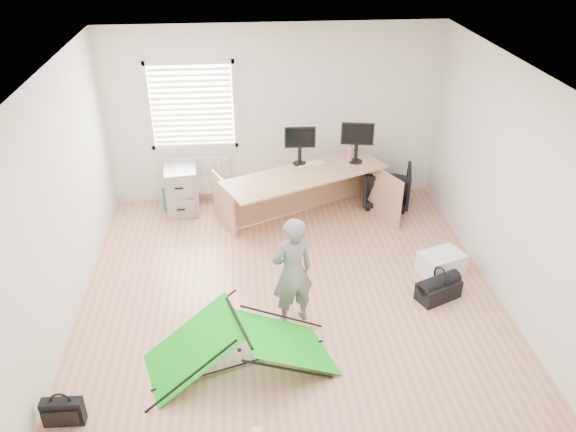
{
  "coord_description": "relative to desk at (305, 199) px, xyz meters",
  "views": [
    {
      "loc": [
        -0.51,
        -5.28,
        4.22
      ],
      "look_at": [
        0.0,
        0.4,
        0.95
      ],
      "focal_mm": 35.0,
      "sensor_mm": 36.0,
      "label": 1
    }
  ],
  "objects": [
    {
      "name": "storage_crate",
      "position": [
        1.58,
        -1.42,
        -0.26
      ],
      "size": [
        0.62,
        0.52,
        0.29
      ],
      "primitive_type": "cube",
      "rotation": [
        0.0,
        0.0,
        0.34
      ],
      "color": "white",
      "rests_on": "ground"
    },
    {
      "name": "person",
      "position": [
        -0.4,
        -2.15,
        0.26
      ],
      "size": [
        0.56,
        0.46,
        1.33
      ],
      "primitive_type": "imported",
      "rotation": [
        0.0,
        0.0,
        3.47
      ],
      "color": "slate",
      "rests_on": "ground"
    },
    {
      "name": "office_chair",
      "position": [
        1.33,
        0.48,
        -0.09
      ],
      "size": [
        0.85,
        0.86,
        0.64
      ],
      "primitive_type": "imported",
      "rotation": [
        0.0,
        0.0,
        2.87
      ],
      "color": "black",
      "rests_on": "ground"
    },
    {
      "name": "keyboard",
      "position": [
        0.11,
        0.3,
        0.41
      ],
      "size": [
        0.41,
        0.23,
        0.02
      ],
      "primitive_type": "cube",
      "rotation": [
        0.0,
        0.0,
        0.27
      ],
      "color": "beige",
      "rests_on": "desk"
    },
    {
      "name": "thermos",
      "position": [
        0.69,
        0.34,
        0.53
      ],
      "size": [
        0.08,
        0.08,
        0.24
      ],
      "primitive_type": "cylinder",
      "rotation": [
        0.0,
        0.0,
        -0.22
      ],
      "color": "#AC607E",
      "rests_on": "desk"
    },
    {
      "name": "desk",
      "position": [
        0.0,
        0.0,
        0.0
      ],
      "size": [
        2.48,
        1.68,
        0.81
      ],
      "primitive_type": "cube",
      "rotation": [
        0.0,
        0.0,
        0.43
      ],
      "color": "tan",
      "rests_on": "ground"
    },
    {
      "name": "filing_cabinet",
      "position": [
        -1.82,
        0.57,
        -0.05
      ],
      "size": [
        0.53,
        0.67,
        0.72
      ],
      "primitive_type": "cube",
      "rotation": [
        0.0,
        0.0,
        0.12
      ],
      "color": "gray",
      "rests_on": "ground"
    },
    {
      "name": "tote_bag",
      "position": [
        -1.92,
        0.53,
        -0.2
      ],
      "size": [
        0.37,
        0.27,
        0.4
      ],
      "primitive_type": "cube",
      "rotation": [
        0.0,
        0.0,
        -0.4
      ],
      "color": "teal",
      "rests_on": "ground"
    },
    {
      "name": "window",
      "position": [
        -1.58,
        0.89,
        1.14
      ],
      "size": [
        1.2,
        0.06,
        1.2
      ],
      "primitive_type": "cube",
      "color": "silver",
      "rests_on": "back_wall"
    },
    {
      "name": "back_wall",
      "position": [
        -0.38,
        0.93,
        0.94
      ],
      "size": [
        5.0,
        0.02,
        2.7
      ],
      "primitive_type": "cube",
      "color": "silver",
      "rests_on": "ground"
    },
    {
      "name": "kite",
      "position": [
        -0.99,
        -2.82,
        -0.12
      ],
      "size": [
        2.02,
        1.33,
        0.58
      ],
      "primitive_type": null,
      "rotation": [
        0.0,
        0.0,
        0.3
      ],
      "color": "#11B819",
      "rests_on": "ground"
    },
    {
      "name": "radiator",
      "position": [
        -1.58,
        0.85,
        0.04
      ],
      "size": [
        1.0,
        0.12,
        0.6
      ],
      "primitive_type": "cube",
      "color": "silver",
      "rests_on": "back_wall"
    },
    {
      "name": "monitor_right",
      "position": [
        0.77,
        0.33,
        0.63
      ],
      "size": [
        0.48,
        0.19,
        0.45
      ],
      "primitive_type": "cube",
      "rotation": [
        0.0,
        0.0,
        -0.19
      ],
      "color": "black",
      "rests_on": "desk"
    },
    {
      "name": "monitor_left",
      "position": [
        -0.05,
        0.33,
        0.62
      ],
      "size": [
        0.45,
        0.11,
        0.42
      ],
      "primitive_type": "cube",
      "rotation": [
        0.0,
        0.0,
        -0.04
      ],
      "color": "black",
      "rests_on": "desk"
    },
    {
      "name": "ground",
      "position": [
        -0.38,
        -1.82,
        -0.41
      ],
      "size": [
        5.5,
        5.5,
        0.0
      ],
      "primitive_type": "plane",
      "color": "tan",
      "rests_on": "ground"
    },
    {
      "name": "laptop_bag",
      "position": [
        -2.61,
        -3.4,
        -0.27
      ],
      "size": [
        0.38,
        0.12,
        0.28
      ],
      "primitive_type": "cube",
      "rotation": [
        0.0,
        0.0,
        -0.03
      ],
      "color": "black",
      "rests_on": "ground"
    },
    {
      "name": "duffel_bag",
      "position": [
        1.39,
        -1.91,
        -0.29
      ],
      "size": [
        0.59,
        0.45,
        0.23
      ],
      "primitive_type": "cube",
      "rotation": [
        0.0,
        0.0,
        0.42
      ],
      "color": "black",
      "rests_on": "ground"
    }
  ]
}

